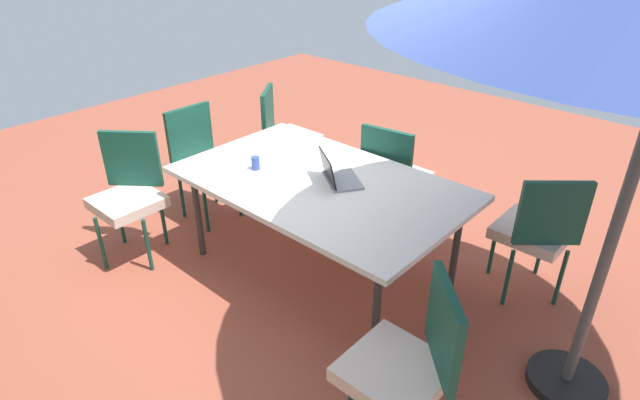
{
  "coord_description": "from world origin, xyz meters",
  "views": [
    {
      "loc": [
        -2.16,
        2.39,
        2.41
      ],
      "look_at": [
        0.0,
        0.0,
        0.62
      ],
      "focal_mm": 29.1,
      "sensor_mm": 36.0,
      "label": 1
    }
  ],
  "objects_px": {
    "chair_south": "(393,173)",
    "laptop": "(337,176)",
    "cup": "(256,163)",
    "chair_northeast": "(129,191)",
    "chair_southwest": "(538,228)",
    "dining_table": "(320,186)",
    "chair_southeast": "(284,133)",
    "chair_northwest": "(408,362)",
    "chair_east": "(202,158)"
  },
  "relations": [
    {
      "from": "laptop",
      "to": "cup",
      "type": "height_order",
      "value": "laptop"
    },
    {
      "from": "laptop",
      "to": "chair_southeast",
      "type": "bearing_deg",
      "value": 3.77
    },
    {
      "from": "chair_northeast",
      "to": "chair_northwest",
      "type": "distance_m",
      "value": 2.55
    },
    {
      "from": "cup",
      "to": "chair_east",
      "type": "bearing_deg",
      "value": -9.01
    },
    {
      "from": "chair_south",
      "to": "dining_table",
      "type": "bearing_deg",
      "value": 78.2
    },
    {
      "from": "chair_northeast",
      "to": "chair_south",
      "type": "height_order",
      "value": "same"
    },
    {
      "from": "chair_northeast",
      "to": "chair_south",
      "type": "distance_m",
      "value": 2.08
    },
    {
      "from": "cup",
      "to": "chair_southeast",
      "type": "bearing_deg",
      "value": -53.1
    },
    {
      "from": "chair_northeast",
      "to": "chair_south",
      "type": "relative_size",
      "value": 1.0
    },
    {
      "from": "chair_northeast",
      "to": "chair_east",
      "type": "height_order",
      "value": "same"
    },
    {
      "from": "chair_northeast",
      "to": "cup",
      "type": "bearing_deg",
      "value": -1.25
    },
    {
      "from": "chair_southeast",
      "to": "laptop",
      "type": "distance_m",
      "value": 1.58
    },
    {
      "from": "cup",
      "to": "chair_northeast",
      "type": "bearing_deg",
      "value": 37.24
    },
    {
      "from": "dining_table",
      "to": "chair_northwest",
      "type": "relative_size",
      "value": 2.06
    },
    {
      "from": "chair_south",
      "to": "chair_southeast",
      "type": "xyz_separation_m",
      "value": [
        1.3,
        -0.02,
        0.0
      ]
    },
    {
      "from": "chair_south",
      "to": "cup",
      "type": "distance_m",
      "value": 1.17
    },
    {
      "from": "chair_southwest",
      "to": "chair_southeast",
      "type": "xyz_separation_m",
      "value": [
        2.51,
        -0.07,
        0.0
      ]
    },
    {
      "from": "chair_northwest",
      "to": "chair_east",
      "type": "height_order",
      "value": "same"
    },
    {
      "from": "dining_table",
      "to": "chair_east",
      "type": "relative_size",
      "value": 2.06
    },
    {
      "from": "chair_northeast",
      "to": "chair_southwest",
      "type": "height_order",
      "value": "same"
    },
    {
      "from": "chair_northeast",
      "to": "laptop",
      "type": "relative_size",
      "value": 2.43
    },
    {
      "from": "chair_southwest",
      "to": "chair_southeast",
      "type": "height_order",
      "value": "same"
    },
    {
      "from": "laptop",
      "to": "dining_table",
      "type": "bearing_deg",
      "value": 66.62
    },
    {
      "from": "chair_northwest",
      "to": "laptop",
      "type": "distance_m",
      "value": 1.49
    },
    {
      "from": "chair_northeast",
      "to": "chair_east",
      "type": "relative_size",
      "value": 1.0
    },
    {
      "from": "chair_southeast",
      "to": "laptop",
      "type": "relative_size",
      "value": 2.43
    },
    {
      "from": "chair_east",
      "to": "chair_southeast",
      "type": "distance_m",
      "value": 0.9
    },
    {
      "from": "chair_southwest",
      "to": "cup",
      "type": "xyz_separation_m",
      "value": [
        1.74,
        0.96,
        0.27
      ]
    },
    {
      "from": "chair_east",
      "to": "cup",
      "type": "distance_m",
      "value": 0.92
    },
    {
      "from": "dining_table",
      "to": "chair_southwest",
      "type": "bearing_deg",
      "value": -148.25
    },
    {
      "from": "chair_northwest",
      "to": "chair_east",
      "type": "relative_size",
      "value": 1.0
    },
    {
      "from": "chair_southwest",
      "to": "chair_east",
      "type": "bearing_deg",
      "value": -24.09
    },
    {
      "from": "chair_south",
      "to": "chair_east",
      "type": "relative_size",
      "value": 1.0
    },
    {
      "from": "chair_south",
      "to": "chair_southwest",
      "type": "xyz_separation_m",
      "value": [
        -1.21,
        0.04,
        0.0
      ]
    },
    {
      "from": "chair_southwest",
      "to": "chair_southeast",
      "type": "distance_m",
      "value": 2.51
    },
    {
      "from": "dining_table",
      "to": "chair_southwest",
      "type": "relative_size",
      "value": 2.06
    },
    {
      "from": "chair_southeast",
      "to": "cup",
      "type": "bearing_deg",
      "value": 179.99
    },
    {
      "from": "chair_northeast",
      "to": "chair_east",
      "type": "xyz_separation_m",
      "value": [
        0.08,
        -0.74,
        0.0
      ]
    },
    {
      "from": "dining_table",
      "to": "cup",
      "type": "relative_size",
      "value": 20.76
    },
    {
      "from": "chair_south",
      "to": "chair_northwest",
      "type": "height_order",
      "value": "same"
    },
    {
      "from": "chair_northeast",
      "to": "chair_southeast",
      "type": "height_order",
      "value": "same"
    },
    {
      "from": "chair_southwest",
      "to": "chair_northeast",
      "type": "bearing_deg",
      "value": -9.88
    },
    {
      "from": "chair_southeast",
      "to": "chair_northwest",
      "type": "bearing_deg",
      "value": -160.06
    },
    {
      "from": "cup",
      "to": "laptop",
      "type": "bearing_deg",
      "value": -157.07
    },
    {
      "from": "dining_table",
      "to": "chair_southeast",
      "type": "distance_m",
      "value": 1.52
    },
    {
      "from": "chair_southwest",
      "to": "laptop",
      "type": "bearing_deg",
      "value": -9.92
    },
    {
      "from": "chair_northwest",
      "to": "chair_south",
      "type": "bearing_deg",
      "value": 172.6
    },
    {
      "from": "chair_south",
      "to": "laptop",
      "type": "distance_m",
      "value": 0.81
    },
    {
      "from": "chair_east",
      "to": "cup",
      "type": "bearing_deg",
      "value": -97.9
    },
    {
      "from": "chair_southeast",
      "to": "cup",
      "type": "distance_m",
      "value": 1.32
    }
  ]
}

